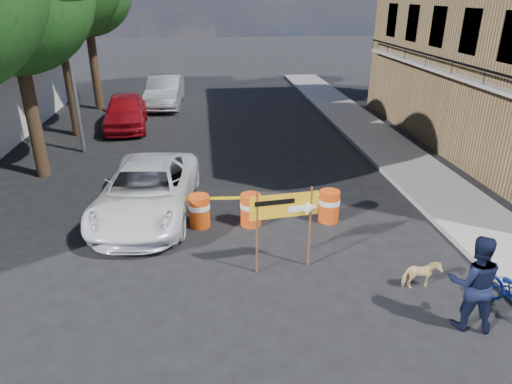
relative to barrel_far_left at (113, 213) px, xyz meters
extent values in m
plane|color=black|center=(3.69, -2.74, -0.47)|extent=(120.00, 120.00, 0.00)
cube|color=gray|center=(9.89, 3.26, -0.40)|extent=(2.40, 40.00, 0.15)
cylinder|color=#332316|center=(-3.11, 4.26, 1.91)|extent=(0.44, 0.44, 4.76)
cylinder|color=#332316|center=(-3.11, 9.26, 2.19)|extent=(0.44, 0.44, 5.32)
cylinder|color=#332316|center=(-3.11, 14.26, 1.99)|extent=(0.44, 0.44, 4.93)
sphere|color=#154614|center=(-3.83, 14.86, 4.98)|extent=(3.36, 3.36, 3.36)
cylinder|color=gray|center=(-2.31, 6.76, 3.53)|extent=(0.16, 0.16, 8.00)
cylinder|color=#C5390B|center=(0.00, 0.00, -0.02)|extent=(0.56, 0.56, 0.90)
cylinder|color=white|center=(0.00, 0.00, 0.13)|extent=(0.58, 0.58, 0.14)
cylinder|color=#C5390B|center=(2.29, -0.14, -0.02)|extent=(0.56, 0.56, 0.90)
cylinder|color=white|center=(2.29, -0.14, 0.13)|extent=(0.58, 0.58, 0.14)
cylinder|color=#C5390B|center=(3.68, -0.22, -0.02)|extent=(0.56, 0.56, 0.90)
cylinder|color=white|center=(3.68, -0.22, 0.13)|extent=(0.58, 0.58, 0.14)
cylinder|color=#C5390B|center=(5.86, -0.24, -0.02)|extent=(0.56, 0.56, 0.90)
cylinder|color=white|center=(5.86, -0.24, 0.13)|extent=(0.58, 0.58, 0.14)
cylinder|color=#592D19|center=(3.57, -2.56, 0.53)|extent=(0.05, 0.05, 2.01)
cylinder|color=#592D19|center=(4.79, -2.42, 0.53)|extent=(0.05, 0.05, 2.01)
cube|color=#F0A515|center=(4.18, -2.49, 1.15)|extent=(1.56, 0.21, 0.56)
cube|color=white|center=(4.49, -2.47, 1.05)|extent=(0.44, 0.06, 0.13)
cone|color=white|center=(4.79, -2.44, 1.05)|extent=(0.28, 0.32, 0.29)
cube|color=black|center=(3.96, -2.54, 1.26)|extent=(0.89, 0.11, 0.11)
imported|color=black|center=(7.33, -4.81, 0.50)|extent=(1.11, 0.98, 1.93)
imported|color=#E1C581|center=(6.99, -3.57, -0.14)|extent=(0.80, 0.40, 0.66)
imported|color=white|center=(0.83, 0.76, 0.27)|extent=(2.99, 5.56, 1.48)
imported|color=#A30D17|center=(-1.11, 10.20, 0.32)|extent=(2.27, 4.79, 1.58)
imported|color=#B0B3B8|center=(0.43, 14.58, 0.35)|extent=(2.01, 5.06, 1.64)
camera|label=1|loc=(2.53, -11.32, 5.41)|focal=32.00mm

